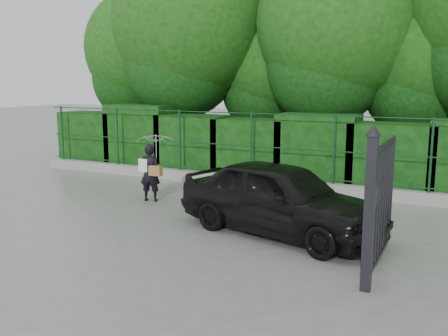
% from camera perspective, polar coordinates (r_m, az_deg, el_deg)
% --- Properties ---
extents(ground, '(80.00, 80.00, 0.00)m').
position_cam_1_polar(ground, '(10.33, -8.93, -6.67)').
color(ground, gray).
extents(kerb, '(14.00, 0.25, 0.30)m').
position_cam_1_polar(kerb, '(14.09, 1.61, -1.43)').
color(kerb, '#9E9E99').
rests_on(kerb, ground).
extents(fence, '(14.13, 0.06, 1.80)m').
position_cam_1_polar(fence, '(13.83, 2.46, 2.76)').
color(fence, '#113D1C').
rests_on(fence, kerb).
extents(hedge, '(14.20, 1.20, 2.15)m').
position_cam_1_polar(hedge, '(14.87, 3.16, 2.36)').
color(hedge, black).
rests_on(hedge, ground).
extents(trees, '(17.10, 6.15, 8.08)m').
position_cam_1_polar(trees, '(16.54, 10.30, 15.67)').
color(trees, black).
rests_on(trees, ground).
extents(gate, '(0.22, 2.33, 2.36)m').
position_cam_1_polar(gate, '(7.63, 16.92, -3.72)').
color(gate, '#222227').
rests_on(gate, ground).
extents(woman, '(0.92, 0.94, 1.67)m').
position_cam_1_polar(woman, '(12.24, -7.98, 1.29)').
color(woman, black).
rests_on(woman, ground).
extents(car, '(4.48, 2.73, 1.42)m').
position_cam_1_polar(car, '(9.67, 6.44, -3.38)').
color(car, black).
rests_on(car, ground).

